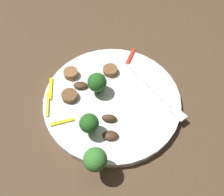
{
  "coord_description": "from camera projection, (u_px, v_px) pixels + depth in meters",
  "views": [
    {
      "loc": [
        0.22,
        -0.16,
        0.42
      ],
      "look_at": [
        0.0,
        0.0,
        0.02
      ],
      "focal_mm": 39.44,
      "sensor_mm": 36.0,
      "label": 1
    }
  ],
  "objects": [
    {
      "name": "sausage_slice_2",
      "position": [
        70.0,
        96.0,
        0.48
      ],
      "size": [
        0.03,
        0.03,
        0.01
      ],
      "primitive_type": "cylinder",
      "rotation": [
        0.0,
        0.0,
        1.55
      ],
      "color": "brown",
      "rests_on": "plate"
    },
    {
      "name": "broccoli_floret_0",
      "position": [
        89.0,
        123.0,
        0.42
      ],
      "size": [
        0.03,
        0.03,
        0.05
      ],
      "color": "#296420",
      "rests_on": "plate"
    },
    {
      "name": "mushroom_2",
      "position": [
        80.0,
        85.0,
        0.5
      ],
      "size": [
        0.03,
        0.03,
        0.01
      ],
      "primitive_type": "ellipsoid",
      "rotation": [
        0.0,
        0.0,
        4.05
      ],
      "color": "#422B19",
      "rests_on": "plate"
    },
    {
      "name": "sausage_slice_0",
      "position": [
        110.0,
        70.0,
        0.52
      ],
      "size": [
        0.04,
        0.04,
        0.01
      ],
      "primitive_type": "cylinder",
      "rotation": [
        0.0,
        0.0,
        1.4
      ],
      "color": "brown",
      "rests_on": "plate"
    },
    {
      "name": "pepper_strip_1",
      "position": [
        130.0,
        57.0,
        0.55
      ],
      "size": [
        0.03,
        0.05,
        0.0
      ],
      "primitive_type": "cube",
      "rotation": [
        0.0,
        0.0,
        5.29
      ],
      "color": "red",
      "rests_on": "plate"
    },
    {
      "name": "sausage_slice_1",
      "position": [
        71.0,
        73.0,
        0.51
      ],
      "size": [
        0.03,
        0.03,
        0.01
      ],
      "primitive_type": "cylinder",
      "rotation": [
        0.0,
        0.0,
        1.53
      ],
      "color": "brown",
      "rests_on": "plate"
    },
    {
      "name": "fork",
      "position": [
        157.0,
        93.0,
        0.49
      ],
      "size": [
        0.18,
        0.02,
        0.0
      ],
      "rotation": [
        0.0,
        0.0,
        0.01
      ],
      "color": "silver",
      "rests_on": "plate"
    },
    {
      "name": "pepper_strip_3",
      "position": [
        48.0,
        104.0,
        0.48
      ],
      "size": [
        0.05,
        0.03,
        0.0
      ],
      "primitive_type": "cube",
      "rotation": [
        0.0,
        0.0,
        2.62
      ],
      "color": "yellow",
      "rests_on": "plate"
    },
    {
      "name": "plate",
      "position": [
        112.0,
        100.0,
        0.49
      ],
      "size": [
        0.27,
        0.27,
        0.02
      ],
      "primitive_type": "cylinder",
      "color": "white",
      "rests_on": "ground_plane"
    },
    {
      "name": "broccoli_floret_2",
      "position": [
        95.0,
        160.0,
        0.38
      ],
      "size": [
        0.04,
        0.04,
        0.06
      ],
      "color": "#408630",
      "rests_on": "plate"
    },
    {
      "name": "pepper_strip_0",
      "position": [
        51.0,
        89.0,
        0.5
      ],
      "size": [
        0.05,
        0.03,
        0.0
      ],
      "primitive_type": "cube",
      "rotation": [
        0.0,
        0.0,
        2.6
      ],
      "color": "yellow",
      "rests_on": "plate"
    },
    {
      "name": "ground_plane",
      "position": [
        112.0,
        103.0,
        0.5
      ],
      "size": [
        1.4,
        1.4,
        0.0
      ],
      "primitive_type": "plane",
      "color": "#4C3826"
    },
    {
      "name": "mushroom_0",
      "position": [
        110.0,
        135.0,
        0.44
      ],
      "size": [
        0.03,
        0.03,
        0.01
      ],
      "primitive_type": "ellipsoid",
      "rotation": [
        0.0,
        0.0,
        4.03
      ],
      "color": "#422B19",
      "rests_on": "plate"
    },
    {
      "name": "broccoli_floret_1",
      "position": [
        97.0,
        83.0,
        0.47
      ],
      "size": [
        0.04,
        0.04,
        0.05
      ],
      "color": "#296420",
      "rests_on": "plate"
    },
    {
      "name": "mushroom_1",
      "position": [
        109.0,
        118.0,
        0.46
      ],
      "size": [
        0.03,
        0.03,
        0.01
      ],
      "primitive_type": "ellipsoid",
      "rotation": [
        0.0,
        0.0,
        0.85
      ],
      "color": "#422B19",
      "rests_on": "plate"
    },
    {
      "name": "pepper_strip_2",
      "position": [
        62.0,
        122.0,
        0.46
      ],
      "size": [
        0.02,
        0.04,
        0.0
      ],
      "primitive_type": "cube",
      "rotation": [
        0.0,
        0.0,
        4.36
      ],
      "color": "yellow",
      "rests_on": "plate"
    }
  ]
}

